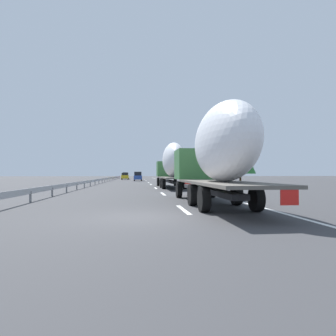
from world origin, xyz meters
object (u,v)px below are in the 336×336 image
(car_red_compact, at_px, (126,175))
(road_sign, at_px, (176,170))
(car_blue_sedan, at_px, (138,176))
(car_yellow_coupe, at_px, (125,176))
(truck_trailing, at_px, (216,152))
(truck_lead, at_px, (172,164))

(car_red_compact, bearing_deg, road_sign, -165.95)
(car_blue_sedan, height_order, car_yellow_coupe, car_blue_sedan)
(car_red_compact, xyz_separation_m, car_yellow_coupe, (-15.94, -0.50, -0.06))
(truck_trailing, xyz_separation_m, car_red_compact, (78.93, 7.40, -1.62))
(truck_lead, height_order, car_blue_sedan, truck_lead)
(truck_trailing, xyz_separation_m, car_yellow_coupe, (62.99, 6.90, -1.68))
(truck_trailing, height_order, car_red_compact, truck_trailing)
(car_yellow_coupe, bearing_deg, truck_trailing, -173.75)
(car_red_compact, xyz_separation_m, car_blue_sedan, (-30.02, -3.79, 0.00))
(car_blue_sedan, bearing_deg, car_yellow_coupe, 13.15)
(truck_lead, xyz_separation_m, truck_trailing, (-17.81, -0.00, -0.07))
(truck_lead, distance_m, car_red_compact, 61.59)
(truck_trailing, distance_m, car_yellow_coupe, 63.39)
(truck_trailing, bearing_deg, road_sign, -4.79)
(road_sign, bearing_deg, car_red_compact, 14.05)
(truck_lead, relative_size, car_blue_sedan, 3.45)
(truck_trailing, distance_m, road_sign, 37.09)
(truck_trailing, bearing_deg, car_red_compact, 5.36)
(truck_trailing, relative_size, car_blue_sedan, 3.07)
(car_blue_sedan, height_order, road_sign, road_sign)
(truck_lead, relative_size, road_sign, 4.35)
(truck_trailing, height_order, road_sign, truck_trailing)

